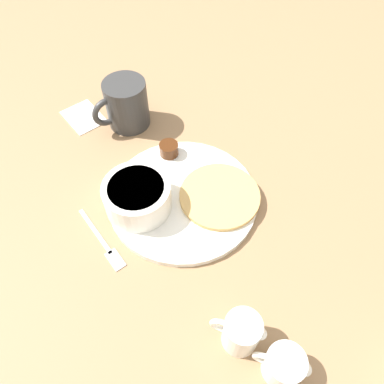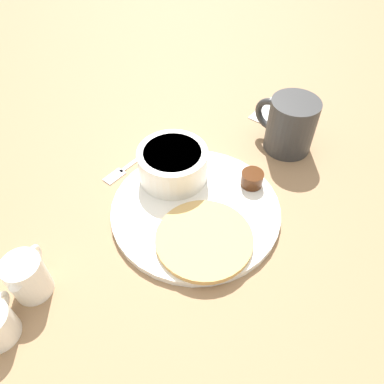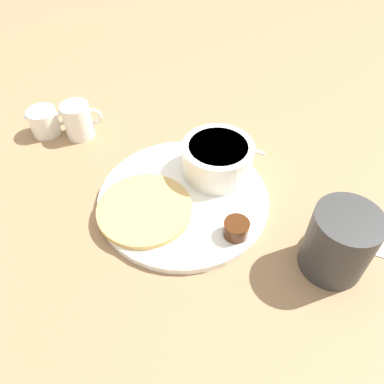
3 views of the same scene
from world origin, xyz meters
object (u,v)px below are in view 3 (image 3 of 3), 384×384
object	(u,v)px
creamer_pitcher_near	(78,120)
coffee_mug	(339,241)
fork	(219,141)
plate	(183,198)
bowl	(218,158)
creamer_pitcher_far	(44,122)

from	to	relation	value
creamer_pitcher_near	coffee_mug	bearing A→B (deg)	163.57
fork	coffee_mug	bearing A→B (deg)	137.27
coffee_mug	fork	xyz separation A→B (m)	(0.22, -0.21, -0.05)
plate	fork	distance (m)	0.16
bowl	fork	xyz separation A→B (m)	(0.02, -0.09, -0.04)
creamer_pitcher_far	bowl	bearing A→B (deg)	178.23
creamer_pitcher_far	creamer_pitcher_near	bearing A→B (deg)	-167.41
fork	bowl	bearing A→B (deg)	103.54
plate	creamer_pitcher_near	size ratio (longest dim) A/B	3.92
fork	plate	bearing A→B (deg)	85.34
coffee_mug	plate	bearing A→B (deg)	-10.28
creamer_pitcher_near	creamer_pitcher_far	distance (m)	0.07
bowl	creamer_pitcher_far	size ratio (longest dim) A/B	1.70
coffee_mug	fork	world-z (taller)	coffee_mug
plate	bowl	distance (m)	0.09
coffee_mug	bowl	bearing A→B (deg)	-30.05
creamer_pitcher_far	fork	size ratio (longest dim) A/B	0.48
bowl	coffee_mug	world-z (taller)	coffee_mug
plate	coffee_mug	distance (m)	0.24
plate	coffee_mug	size ratio (longest dim) A/B	2.21
plate	creamer_pitcher_far	bearing A→B (deg)	-15.09
coffee_mug	creamer_pitcher_far	bearing A→B (deg)	-13.05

